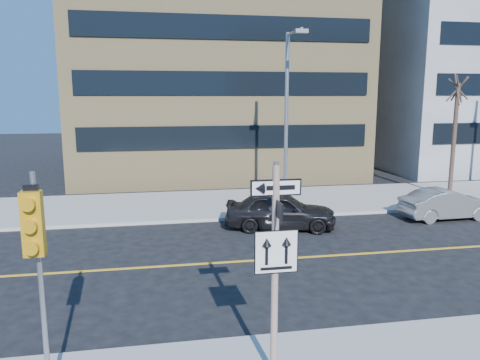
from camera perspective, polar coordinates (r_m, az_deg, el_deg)
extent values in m
plane|color=black|center=(11.78, 0.95, -16.70)|extent=(120.00, 120.00, 0.00)
cylinder|color=beige|center=(8.67, 4.26, -11.37)|extent=(0.13, 0.13, 4.00)
cylinder|color=gray|center=(8.14, 4.45, 2.03)|extent=(0.10, 0.10, 0.06)
cube|color=black|center=(8.21, 4.41, -0.94)|extent=(0.92, 0.03, 0.30)
cube|color=black|center=(8.29, 4.37, -3.31)|extent=(0.03, 0.92, 0.30)
cube|color=white|center=(8.44, 4.44, -8.74)|extent=(0.80, 0.03, 0.80)
cylinder|color=gray|center=(8.65, -23.03, -12.26)|extent=(0.09, 0.09, 4.00)
cube|color=#C98F12|center=(8.09, -23.93, -4.90)|extent=(0.32, 0.22, 1.05)
sphere|color=#8C0705|center=(7.90, -24.32, -2.67)|extent=(0.17, 0.17, 0.17)
sphere|color=black|center=(7.98, -24.13, -5.12)|extent=(0.17, 0.17, 0.17)
sphere|color=black|center=(8.07, -23.95, -7.52)|extent=(0.17, 0.17, 0.17)
imported|color=black|center=(19.02, 4.94, -3.70)|extent=(2.77, 4.74, 1.51)
imported|color=slate|center=(22.33, 23.88, -2.71)|extent=(1.56, 4.07, 1.32)
cylinder|color=gray|center=(22.17, 5.66, 7.16)|extent=(0.18, 0.18, 8.00)
cylinder|color=gray|center=(21.35, 6.62, 17.51)|extent=(0.10, 2.20, 0.10)
cube|color=gray|center=(20.39, 7.46, 17.56)|extent=(0.55, 0.30, 0.16)
cylinder|color=#3C2B23|center=(26.42, 24.61, 4.39)|extent=(0.22, 0.22, 5.80)
cube|color=tan|center=(35.71, -3.82, 16.16)|extent=(18.00, 18.00, 18.00)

